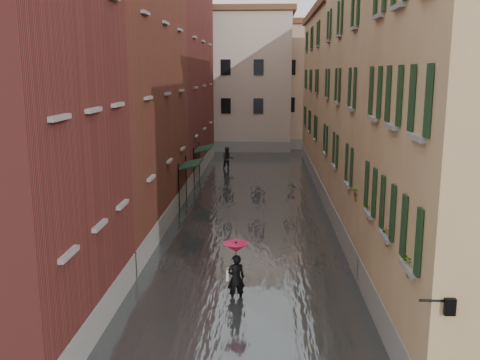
# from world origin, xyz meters

# --- Properties ---
(ground) EXTENTS (120.00, 120.00, 0.00)m
(ground) POSITION_xyz_m (0.00, 0.00, 0.00)
(ground) COLOR #555558
(ground) RESTS_ON ground
(floodwater) EXTENTS (10.00, 60.00, 0.20)m
(floodwater) POSITION_xyz_m (0.00, 13.00, 0.10)
(floodwater) COLOR #474D4F
(floodwater) RESTS_ON ground
(building_left_mid) EXTENTS (6.00, 14.00, 12.50)m
(building_left_mid) POSITION_xyz_m (-7.00, 9.00, 6.25)
(building_left_mid) COLOR #5D241D
(building_left_mid) RESTS_ON ground
(building_left_far) EXTENTS (6.00, 16.00, 14.00)m
(building_left_far) POSITION_xyz_m (-7.00, 24.00, 7.00)
(building_left_far) COLOR maroon
(building_left_far) RESTS_ON ground
(building_right_mid) EXTENTS (6.00, 14.00, 13.00)m
(building_right_mid) POSITION_xyz_m (7.00, 9.00, 6.50)
(building_right_mid) COLOR tan
(building_right_mid) RESTS_ON ground
(building_right_far) EXTENTS (6.00, 16.00, 11.50)m
(building_right_far) POSITION_xyz_m (7.00, 24.00, 5.75)
(building_right_far) COLOR #A07453
(building_right_far) RESTS_ON ground
(building_end_cream) EXTENTS (12.00, 9.00, 13.00)m
(building_end_cream) POSITION_xyz_m (-3.00, 38.00, 6.50)
(building_end_cream) COLOR #AF9B8B
(building_end_cream) RESTS_ON ground
(building_end_pink) EXTENTS (10.00, 9.00, 12.00)m
(building_end_pink) POSITION_xyz_m (6.00, 40.00, 6.00)
(building_end_pink) COLOR tan
(building_end_pink) RESTS_ON ground
(awning_near) EXTENTS (1.09, 2.71, 2.80)m
(awning_near) POSITION_xyz_m (-3.49, 12.98, 2.46)
(awning_near) COLOR black
(awning_near) RESTS_ON ground
(awning_far) EXTENTS (1.09, 2.94, 2.80)m
(awning_far) POSITION_xyz_m (-3.49, 19.21, 2.47)
(awning_far) COLOR black
(awning_far) RESTS_ON ground
(wall_lantern) EXTENTS (0.71, 0.22, 0.35)m
(wall_lantern) POSITION_xyz_m (4.33, -6.00, 3.01)
(wall_lantern) COLOR black
(wall_lantern) RESTS_ON ground
(window_planters) EXTENTS (0.59, 8.17, 0.84)m
(window_planters) POSITION_xyz_m (4.12, -0.64, 3.51)
(window_planters) COLOR brown
(window_planters) RESTS_ON ground
(pedestrian_main) EXTENTS (0.86, 0.86, 2.06)m
(pedestrian_main) POSITION_xyz_m (-0.28, 0.62, 1.20)
(pedestrian_main) COLOR black
(pedestrian_main) RESTS_ON ground
(pedestrian_far) EXTENTS (1.06, 0.92, 1.88)m
(pedestrian_far) POSITION_xyz_m (-2.24, 24.71, 0.94)
(pedestrian_far) COLOR black
(pedestrian_far) RESTS_ON ground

